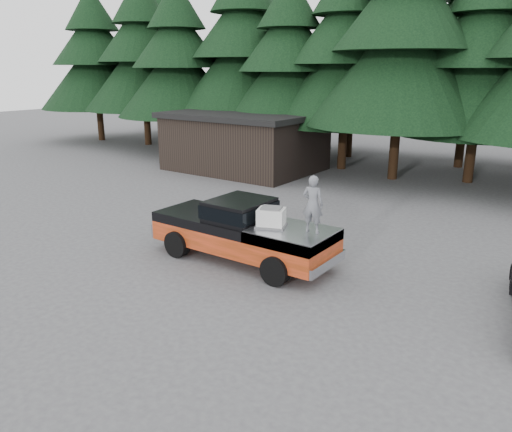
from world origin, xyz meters
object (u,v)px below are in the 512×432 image
Objects in this scene: air_compressor at (271,218)px; utility_building at (245,141)px; pickup_truck at (243,240)px; man_on_bed at (313,204)px.

utility_building is at bearing 109.01° from air_compressor.
pickup_truck is 3.71× the size of man_on_bed.
air_compressor is 0.09× the size of utility_building.
utility_building is (-10.92, 11.46, -0.47)m from man_on_bed.
man_on_bed reaches higher than air_compressor.
utility_building reaches higher than man_on_bed.
air_compressor is 1.34m from man_on_bed.
air_compressor is 0.47× the size of man_on_bed.
air_compressor reaches higher than pickup_truck.
man_on_bed is (2.34, 0.12, 1.47)m from pickup_truck.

